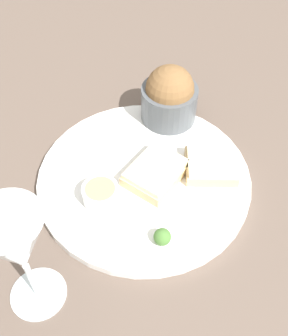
{
  "coord_description": "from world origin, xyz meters",
  "views": [
    {
      "loc": [
        0.13,
        0.39,
        0.53
      ],
      "look_at": [
        0.0,
        0.0,
        0.03
      ],
      "focal_mm": 45.0,
      "sensor_mm": 36.0,
      "label": 1
    }
  ],
  "objects_px": {
    "cheese_toast_near": "(156,173)",
    "cheese_toast_far": "(211,165)",
    "salad_bowl": "(169,96)",
    "wine_glass": "(17,247)",
    "sauce_ramekin": "(101,194)"
  },
  "relations": [
    {
      "from": "cheese_toast_far",
      "to": "salad_bowl",
      "type": "bearing_deg",
      "value": -81.54
    },
    {
      "from": "cheese_toast_far",
      "to": "cheese_toast_near",
      "type": "bearing_deg",
      "value": -7.94
    },
    {
      "from": "cheese_toast_near",
      "to": "salad_bowl",
      "type": "bearing_deg",
      "value": -118.38
    },
    {
      "from": "salad_bowl",
      "to": "wine_glass",
      "type": "height_order",
      "value": "wine_glass"
    },
    {
      "from": "cheese_toast_near",
      "to": "wine_glass",
      "type": "bearing_deg",
      "value": 31.6
    },
    {
      "from": "cheese_toast_near",
      "to": "cheese_toast_far",
      "type": "distance_m",
      "value": 0.09
    },
    {
      "from": "cheese_toast_near",
      "to": "wine_glass",
      "type": "height_order",
      "value": "wine_glass"
    },
    {
      "from": "cheese_toast_near",
      "to": "cheese_toast_far",
      "type": "xyz_separation_m",
      "value": [
        -0.09,
        0.01,
        0.0
      ]
    },
    {
      "from": "cheese_toast_near",
      "to": "cheese_toast_far",
      "type": "height_order",
      "value": "same"
    },
    {
      "from": "sauce_ramekin",
      "to": "cheese_toast_far",
      "type": "distance_m",
      "value": 0.18
    },
    {
      "from": "salad_bowl",
      "to": "cheese_toast_far",
      "type": "xyz_separation_m",
      "value": [
        -0.02,
        0.14,
        -0.03
      ]
    },
    {
      "from": "salad_bowl",
      "to": "wine_glass",
      "type": "bearing_deg",
      "value": 42.65
    },
    {
      "from": "cheese_toast_near",
      "to": "wine_glass",
      "type": "relative_size",
      "value": 0.65
    },
    {
      "from": "sauce_ramekin",
      "to": "cheese_toast_near",
      "type": "bearing_deg",
      "value": -170.38
    },
    {
      "from": "wine_glass",
      "to": "cheese_toast_far",
      "type": "bearing_deg",
      "value": -158.75
    }
  ]
}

